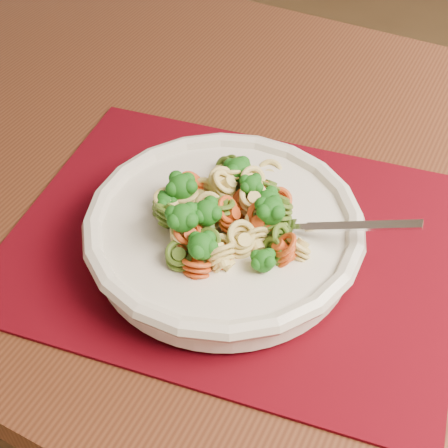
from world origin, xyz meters
The scene contains 5 objects.
dining_table centered at (-0.79, -0.38, 0.65)m, with size 1.32×0.94×0.77m.
placemat centered at (-0.74, -0.50, 0.78)m, with size 0.47×0.36×0.00m, color #4F030B.
pasta_bowl centered at (-0.74, -0.52, 0.81)m, with size 0.29×0.29×0.05m.
pasta_broccoli_heap centered at (-0.74, -0.52, 0.82)m, with size 0.24×0.24×0.06m, color #ECDD74, non-canonical shape.
fork centered at (-0.68, -0.49, 0.82)m, with size 0.19×0.02×0.01m, color silver, non-canonical shape.
Camera 1 is at (-0.49, -0.88, 1.26)m, focal length 50.00 mm.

